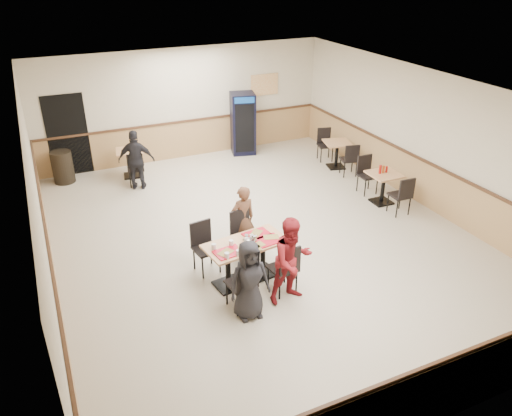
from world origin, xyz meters
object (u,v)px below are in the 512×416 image
diner_man_opposite (243,220)px  trash_bin (63,167)px  main_table (246,255)px  lone_diner (136,160)px  back_table (131,159)px  side_table_far (337,151)px  diner_woman_left (249,280)px  side_table_near (383,183)px  pepsi_cooler (243,124)px  diner_woman_right (292,260)px

diner_man_opposite → trash_bin: 5.63m
main_table → lone_diner: 4.71m
back_table → trash_bin: bearing=167.9°
side_table_far → diner_man_opposite: bearing=-144.3°
lone_diner → trash_bin: lone_diner is taller
diner_woman_left → side_table_near: bearing=30.4°
pepsi_cooler → trash_bin: (-4.93, -0.04, -0.46)m
main_table → diner_woman_left: bearing=-117.9°
pepsi_cooler → trash_bin: pepsi_cooler is taller
main_table → diner_woman_left: 0.99m
lone_diner → side_table_far: (5.13, -0.87, -0.26)m
diner_man_opposite → trash_bin: bearing=-65.5°
back_table → trash_bin: trash_bin is taller
main_table → side_table_far: 5.69m
diner_woman_right → trash_bin: (-2.94, 6.59, -0.35)m
lone_diner → pepsi_cooler: pepsi_cooler is taller
diner_woman_left → diner_woman_right: (0.80, 0.11, 0.08)m
pepsi_cooler → diner_man_opposite: bearing=-99.1°
diner_man_opposite → side_table_far: size_ratio=1.68×
back_table → diner_woman_right: bearing=-78.2°
back_table → pepsi_cooler: size_ratio=0.44×
side_table_far → pepsi_cooler: pepsi_cooler is taller
main_table → side_table_near: main_table is taller
diner_man_opposite → side_table_near: diner_man_opposite is taller
side_table_near → side_table_far: (0.20, 2.25, -0.01)m
diner_woman_right → lone_diner: diner_woman_right is taller
side_table_far → trash_bin: trash_bin is taller
back_table → trash_bin: (-1.63, 0.35, -0.07)m
lone_diner → back_table: (0.00, 0.81, -0.26)m
main_table → back_table: 5.50m
main_table → diner_woman_right: size_ratio=0.99×
diner_woman_right → lone_diner: 5.59m
pepsi_cooler → trash_bin: bearing=-165.2°
side_table_near → pepsi_cooler: (-1.63, 4.33, 0.38)m
diner_woman_left → side_table_near: 5.04m
diner_man_opposite → side_table_far: 4.86m
main_table → pepsi_cooler: 6.33m
lone_diner → side_table_near: (4.93, -3.12, -0.25)m
main_table → side_table_far: size_ratio=1.85×
side_table_near → trash_bin: size_ratio=0.90×
trash_bin → lone_diner: bearing=-35.5°
diner_man_opposite → pepsi_cooler: size_ratio=0.79×
diner_woman_left → side_table_far: (4.62, 4.67, -0.20)m
lone_diner → back_table: lone_diner is taller
lone_diner → diner_woman_left: bearing=117.0°
main_table → trash_bin: trash_bin is taller
diner_man_opposite → pepsi_cooler: bearing=-118.8°
diner_woman_left → pepsi_cooler: size_ratio=0.78×
side_table_near → main_table: bearing=-159.8°
diner_woman_left → diner_woman_right: size_ratio=0.89×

